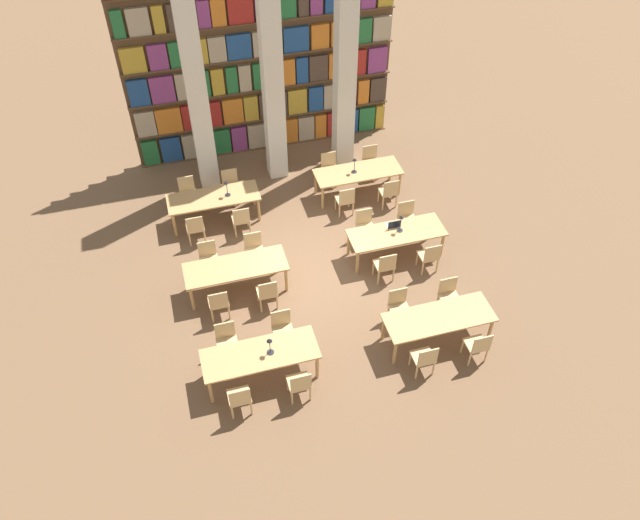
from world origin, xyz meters
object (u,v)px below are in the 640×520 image
Objects in this scene: pillar_left at (195,83)px; laptop at (393,225)px; pillar_right at (345,62)px; chair_15 at (407,217)px; reading_table_1 at (439,319)px; chair_6 at (478,345)px; reading_table_4 at (214,199)px; chair_2 at (300,384)px; chair_1 at (227,340)px; reading_table_2 at (236,269)px; reading_table_5 at (358,174)px; chair_17 at (188,192)px; desk_lamp_3 at (355,163)px; chair_9 at (209,258)px; chair_14 at (430,256)px; chair_12 at (385,265)px; chair_5 at (399,306)px; chair_7 at (449,295)px; desk_lamp_2 at (227,186)px; chair_23 at (371,160)px; desk_lamp_0 at (270,343)px; chair_22 at (389,192)px; chair_10 at (267,292)px; chair_21 at (330,168)px; chair_11 at (254,249)px; chair_4 at (424,358)px; chair_8 at (219,302)px; chair_18 at (241,219)px; pillar_center at (272,72)px; desk_lamp_1 at (401,221)px; chair_0 at (240,398)px; reading_table_3 at (396,234)px; chair_13 at (365,225)px; chair_20 at (345,199)px.

pillar_left reaches higher than laptop.
pillar_right is 6.92× the size of chair_15.
reading_table_1 is 2.59× the size of chair_6.
reading_table_4 is (-4.42, 1.74, 0.19)m from chair_15.
chair_1 is at bearing 129.46° from chair_2.
reading_table_2 is at bearing -106.66° from chair_1.
chair_17 is at bearing 171.09° from reading_table_5.
desk_lamp_3 reaches higher than reading_table_5.
chair_9 and chair_14 have the same top height.
reading_table_1 is 2.59× the size of chair_12.
chair_7 is at bearing -180.00° from chair_5.
reading_table_5 is 5.18× the size of desk_lamp_3.
chair_2 is at bearing -136.31° from chair_12.
chair_23 is at bearing 10.57° from desk_lamp_2.
reading_table_4 is at bearing 93.65° from desk_lamp_0.
pillar_right is 4.33m from laptop.
desk_lamp_2 reaches higher than reading_table_1.
reading_table_5 is 0.94m from chair_22.
chair_10 is 1.00× the size of chair_21.
reading_table_1 is 2.59× the size of chair_22.
chair_21 is (-1.16, 6.45, 0.00)m from chair_6.
chair_22 is (3.72, 1.14, 0.00)m from chair_11.
chair_17 is 1.30m from desk_lamp_2.
pillar_left is at bearing 113.37° from chair_4.
reading_table_2 is 5.16× the size of desk_lamp_2.
chair_8 is at bearing -97.51° from reading_table_4.
chair_18 is (-0.09, 2.51, 0.00)m from chair_10.
pillar_center is 5.84m from chair_8.
chair_0 is at bearing -143.54° from desk_lamp_1.
reading_table_3 is 2.59× the size of chair_18.
reading_table_2 is (0.52, 1.74, 0.19)m from chair_1.
reading_table_1 is at bearing -55.64° from desk_lamp_2.
chair_6 is at bearing -90.03° from chair_22.
reading_table_3 is 0.91m from chair_15.
pillar_center reaches higher than chair_12.
laptop is at bearing 173.00° from chair_11.
chair_10 and chair_13 have the same top height.
chair_5 is 1.00× the size of chair_14.
chair_1 is 1.00× the size of chair_8.
chair_4 reaches higher than reading_table_4.
chair_10 is at bearing 46.51° from chair_23.
pillar_right is 6.92× the size of chair_18.
chair_9 is at bearing -162.43° from chair_20.
pillar_center is 8.04m from chair_6.
chair_11 is (0.54, 0.69, -0.19)m from reading_table_2.
chair_4 is 3.61m from chair_10.
chair_1 is at bearing 33.68° from chair_13.
chair_20 is at bearing 53.94° from chair_0.
reading_table_3 is at bearing 171.89° from chair_9.
laptop is (0.65, 2.14, 0.30)m from chair_5.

